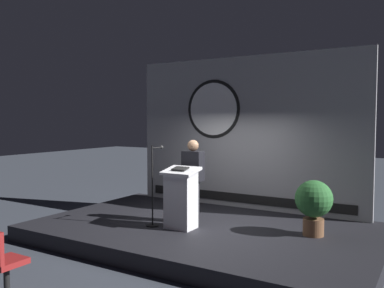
% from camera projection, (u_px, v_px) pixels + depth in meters
% --- Properties ---
extents(ground_plane, '(40.00, 40.00, 0.00)m').
position_uv_depth(ground_plane, '(205.00, 240.00, 7.87)').
color(ground_plane, '#383D47').
extents(stage_platform, '(6.40, 4.00, 0.30)m').
position_uv_depth(stage_platform, '(205.00, 233.00, 7.86)').
color(stage_platform, black).
rests_on(stage_platform, ground).
extents(banner_display, '(5.50, 0.12, 3.46)m').
position_uv_depth(banner_display, '(244.00, 133.00, 9.33)').
color(banner_display, '#9E9EA3').
rests_on(banner_display, stage_platform).
extents(podium, '(0.64, 0.50, 1.15)m').
position_uv_depth(podium, '(181.00, 198.00, 7.59)').
color(podium, silver).
rests_on(podium, stage_platform).
extents(speaker_person, '(0.40, 0.26, 1.63)m').
position_uv_depth(speaker_person, '(193.00, 181.00, 7.99)').
color(speaker_person, black).
rests_on(speaker_person, stage_platform).
extents(microphone_stand, '(0.24, 0.46, 1.54)m').
position_uv_depth(microphone_stand, '(154.00, 198.00, 7.78)').
color(microphone_stand, black).
rests_on(microphone_stand, stage_platform).
extents(potted_plant, '(0.65, 0.65, 0.97)m').
position_uv_depth(potted_plant, '(314.00, 202.00, 7.11)').
color(potted_plant, brown).
rests_on(potted_plant, stage_platform).
extents(audience_chair_left, '(0.44, 0.45, 0.89)m').
position_uv_depth(audience_chair_left, '(1.00, 258.00, 5.43)').
color(audience_chair_left, black).
rests_on(audience_chair_left, ground).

